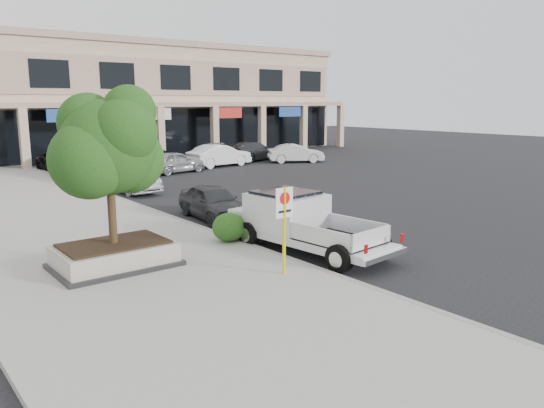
# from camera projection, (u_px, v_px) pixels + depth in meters

# --- Properties ---
(ground) EXTENTS (120.00, 120.00, 0.00)m
(ground) POSITION_uv_depth(u_px,v_px,m) (330.00, 254.00, 16.20)
(ground) COLOR black
(ground) RESTS_ON ground
(sidewalk) EXTENTS (8.00, 52.00, 0.15)m
(sidewalk) POSITION_uv_depth(u_px,v_px,m) (82.00, 241.00, 17.45)
(sidewalk) COLOR gray
(sidewalk) RESTS_ON ground
(curb) EXTENTS (0.20, 52.00, 0.15)m
(curb) POSITION_uv_depth(u_px,v_px,m) (188.00, 224.00, 19.86)
(curb) COLOR gray
(curb) RESTS_ON ground
(strip_mall) EXTENTS (40.55, 12.43, 9.50)m
(strip_mall) POSITION_uv_depth(u_px,v_px,m) (123.00, 99.00, 46.27)
(strip_mall) COLOR tan
(strip_mall) RESTS_ON ground
(planter) EXTENTS (3.20, 2.20, 0.68)m
(planter) POSITION_uv_depth(u_px,v_px,m) (115.00, 255.00, 14.45)
(planter) COLOR black
(planter) RESTS_ON sidewalk
(planter_tree) EXTENTS (2.90, 2.55, 4.00)m
(planter_tree) POSITION_uv_depth(u_px,v_px,m) (111.00, 147.00, 14.09)
(planter_tree) COLOR #312313
(planter_tree) RESTS_ON planter
(no_parking_sign) EXTENTS (0.55, 0.09, 2.30)m
(no_parking_sign) POSITION_uv_depth(u_px,v_px,m) (284.00, 219.00, 13.62)
(no_parking_sign) COLOR yellow
(no_parking_sign) RESTS_ON sidewalk
(hedge) EXTENTS (1.10, 0.99, 0.93)m
(hedge) POSITION_uv_depth(u_px,v_px,m) (229.00, 227.00, 17.03)
(hedge) COLOR #1F4313
(hedge) RESTS_ON sidewalk
(pickup_truck) EXTENTS (2.65, 5.91, 1.80)m
(pickup_truck) POSITION_uv_depth(u_px,v_px,m) (310.00, 224.00, 16.23)
(pickup_truck) COLOR silver
(pickup_truck) RESTS_ON ground
(curb_car_a) EXTENTS (2.02, 4.14, 1.36)m
(curb_car_a) POSITION_uv_depth(u_px,v_px,m) (213.00, 202.00, 20.92)
(curb_car_a) COLOR #282A2D
(curb_car_a) RESTS_ON ground
(curb_car_b) EXTENTS (1.75, 4.34, 1.40)m
(curb_car_b) POSITION_uv_depth(u_px,v_px,m) (129.00, 179.00, 27.03)
(curb_car_b) COLOR #AAADB2
(curb_car_b) RESTS_ON ground
(curb_car_c) EXTENTS (2.29, 5.64, 1.64)m
(curb_car_c) POSITION_uv_depth(u_px,v_px,m) (80.00, 166.00, 31.08)
(curb_car_c) COLOR silver
(curb_car_c) RESTS_ON ground
(curb_car_d) EXTENTS (2.79, 5.35, 1.44)m
(curb_car_d) POSITION_uv_depth(u_px,v_px,m) (67.00, 162.00, 34.35)
(curb_car_d) COLOR black
(curb_car_d) RESTS_ON ground
(lot_car_a) EXTENTS (4.44, 2.42, 1.43)m
(lot_car_a) POSITION_uv_depth(u_px,v_px,m) (174.00, 162.00, 34.20)
(lot_car_a) COLOR #9FA2A7
(lot_car_a) RESTS_ON ground
(lot_car_b) EXTENTS (4.89, 2.14, 1.56)m
(lot_car_b) POSITION_uv_depth(u_px,v_px,m) (219.00, 155.00, 37.60)
(lot_car_b) COLOR silver
(lot_car_b) RESTS_ON ground
(lot_car_c) EXTENTS (5.49, 3.42, 1.48)m
(lot_car_c) POSITION_uv_depth(u_px,v_px,m) (253.00, 151.00, 41.26)
(lot_car_c) COLOR #282A2D
(lot_car_c) RESTS_ON ground
(lot_car_d) EXTENTS (5.45, 3.56, 1.40)m
(lot_car_d) POSITION_uv_depth(u_px,v_px,m) (140.00, 153.00, 40.05)
(lot_car_d) COLOR black
(lot_car_d) RESTS_ON ground
(lot_car_e) EXTENTS (4.49, 3.20, 1.42)m
(lot_car_e) POSITION_uv_depth(u_px,v_px,m) (220.00, 150.00, 42.28)
(lot_car_e) COLOR #919498
(lot_car_e) RESTS_ON ground
(lot_car_f) EXTENTS (4.36, 3.30, 1.38)m
(lot_car_f) POSITION_uv_depth(u_px,v_px,m) (296.00, 153.00, 40.16)
(lot_car_f) COLOR silver
(lot_car_f) RESTS_ON ground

